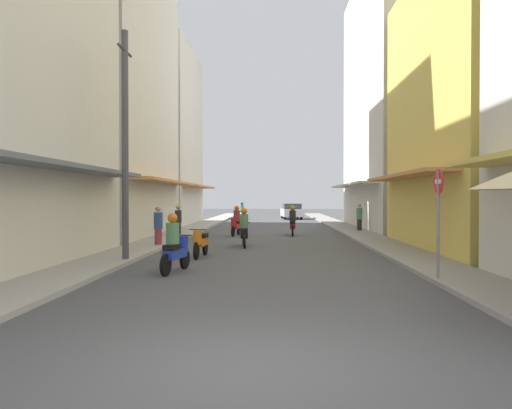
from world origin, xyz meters
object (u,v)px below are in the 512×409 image
at_px(pedestrian_far, 178,218).
at_px(pedestrian_crossing, 359,218).
at_px(street_sign_no_entry, 438,209).
at_px(motorbike_blue, 175,246).
at_px(pedestrian_foreground, 158,227).
at_px(motorbike_black, 244,229).
at_px(utility_pole, 125,145).
at_px(motorbike_red, 236,222).
at_px(parked_car, 292,211).
at_px(motorbike_orange, 201,242).
at_px(motorbike_maroon, 293,222).
at_px(motorbike_white, 242,211).

relative_size(pedestrian_far, pedestrian_crossing, 1.01).
bearing_deg(street_sign_no_entry, motorbike_blue, 168.25).
distance_m(pedestrian_far, street_sign_no_entry, 15.78).
bearing_deg(street_sign_no_entry, pedestrian_foreground, 138.03).
relative_size(motorbike_black, utility_pole, 0.26).
xyz_separation_m(motorbike_red, street_sign_no_entry, (5.81, -13.61, 1.01)).
xyz_separation_m(parked_car, street_sign_no_entry, (2.24, -33.82, 0.98)).
bearing_deg(pedestrian_far, motorbike_red, 9.59).
xyz_separation_m(motorbike_red, parked_car, (3.57, 20.21, 0.04)).
height_order(motorbike_black, utility_pole, utility_pole).
bearing_deg(pedestrian_far, pedestrian_crossing, 18.28).
bearing_deg(utility_pole, motorbike_orange, 35.59).
height_order(parked_car, pedestrian_far, pedestrian_far).
distance_m(motorbike_maroon, street_sign_no_entry, 14.20).
distance_m(motorbike_orange, utility_pole, 3.99).
distance_m(motorbike_maroon, pedestrian_foreground, 8.40).
relative_size(motorbike_black, parked_car, 0.43).
bearing_deg(motorbike_white, parked_car, -0.07).
bearing_deg(pedestrian_far, motorbike_orange, -73.66).
xyz_separation_m(pedestrian_crossing, utility_pole, (-9.35, -13.22, 2.77)).
bearing_deg(utility_pole, motorbike_white, 87.50).
bearing_deg(motorbike_black, pedestrian_foreground, -171.93).
xyz_separation_m(motorbike_black, motorbike_orange, (-1.22, -3.43, -0.20)).
xyz_separation_m(motorbike_maroon, parked_car, (0.62, 19.96, 0.04)).
height_order(motorbike_blue, motorbike_maroon, same).
relative_size(motorbike_maroon, motorbike_white, 1.02).
relative_size(motorbike_maroon, pedestrian_crossing, 1.10).
xyz_separation_m(motorbike_black, street_sign_no_entry, (5.02, -8.03, 1.01)).
xyz_separation_m(motorbike_blue, pedestrian_far, (-2.34, 11.79, 0.23)).
distance_m(parked_car, utility_pole, 31.42).
bearing_deg(motorbike_white, pedestrian_foreground, -93.12).
relative_size(motorbike_red, motorbike_orange, 1.00).
bearing_deg(parked_car, motorbike_maroon, -91.77).
relative_size(pedestrian_foreground, utility_pole, 0.24).
distance_m(pedestrian_far, pedestrian_foreground, 5.58).
bearing_deg(motorbike_orange, street_sign_no_entry, -36.39).
bearing_deg(pedestrian_foreground, motorbike_blue, -72.20).
distance_m(motorbike_white, pedestrian_foreground, 26.32).
xyz_separation_m(motorbike_red, utility_pole, (-2.49, -10.49, 2.89)).
height_order(motorbike_blue, motorbike_white, same).
bearing_deg(street_sign_no_entry, pedestrian_crossing, 86.32).
bearing_deg(motorbike_black, motorbike_white, 94.29).
relative_size(motorbike_maroon, parked_car, 0.43).
relative_size(motorbike_orange, street_sign_no_entry, 0.68).
distance_m(motorbike_black, utility_pole, 6.56).
xyz_separation_m(motorbike_red, motorbike_white, (-1.15, 20.22, 0.00)).
bearing_deg(motorbike_blue, motorbike_orange, 87.26).
distance_m(motorbike_red, motorbike_black, 5.64).
xyz_separation_m(motorbike_black, pedestrian_crossing, (6.07, 8.32, 0.11)).
distance_m(motorbike_maroon, pedestrian_crossing, 4.63).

